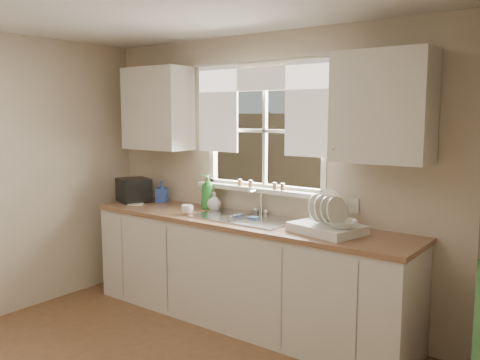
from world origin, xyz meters
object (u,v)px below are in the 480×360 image
Objects in this scene: cup at (187,210)px; dish_rack at (327,224)px; soap_bottle_a at (208,192)px; black_appliance at (134,190)px.

dish_rack is at bearing 1.34° from cup.
soap_bottle_a reaches higher than dish_rack.
cup is at bearing -174.77° from dish_rack.
soap_bottle_a is 1.00× the size of black_appliance.
dish_rack is at bearing 21.21° from black_appliance.
soap_bottle_a reaches higher than cup.
dish_rack is 1.77× the size of soap_bottle_a.
soap_bottle_a reaches higher than black_appliance.
soap_bottle_a is (-1.34, 0.18, 0.10)m from dish_rack.
cup is at bearing -77.37° from soap_bottle_a.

